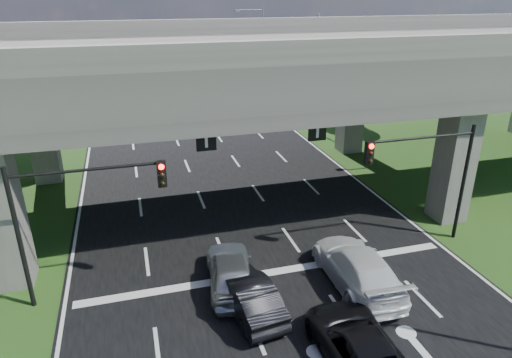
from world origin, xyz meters
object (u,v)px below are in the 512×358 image
signal_left (75,206)px  streetlight_beyond (259,45)px  car_white (357,267)px  streetlight_far (312,65)px  car_silver (231,270)px  car_trailing (359,347)px  signal_right (429,166)px  car_dark (248,294)px

signal_left → streetlight_beyond: bearing=63.6°
streetlight_beyond → car_white: streetlight_beyond is taller
streetlight_far → car_silver: size_ratio=2.11×
car_silver → car_trailing: size_ratio=0.90×
streetlight_far → car_silver: (-12.12, -21.00, -5.01)m
streetlight_beyond → car_trailing: 43.75m
streetlight_far → car_white: streetlight_far is taller
signal_right → streetlight_far: size_ratio=0.60×
car_silver → signal_left: bearing=-2.0°
streetlight_beyond → car_dark: streetlight_beyond is taller
signal_right → streetlight_far: streetlight_far is taller
car_white → car_trailing: size_ratio=1.11×
signal_right → car_white: 6.11m
car_white → signal_left: bearing=-9.7°
car_silver → streetlight_far: bearing=-112.7°
car_dark → car_white: size_ratio=0.77×
car_silver → car_white: bearing=173.2°
car_dark → signal_right: bearing=-171.7°
signal_left → car_white: bearing=-11.5°
signal_left → car_silver: 6.76m
signal_right → car_silver: size_ratio=1.26×
car_silver → car_dark: 1.75m
signal_right → car_trailing: 9.92m
car_silver → car_trailing: car_silver is taller
streetlight_far → car_trailing: size_ratio=1.90×
streetlight_far → signal_left: bearing=-131.8°
signal_left → car_trailing: 11.55m
streetlight_far → car_dark: size_ratio=2.22×
signal_left → streetlight_beyond: (17.92, 36.06, 1.66)m
car_white → signal_right: bearing=-152.1°
streetlight_far → streetlight_beyond: size_ratio=1.00×
car_silver → car_white: (5.24, -1.31, 0.03)m
car_silver → car_dark: (0.31, -1.72, -0.07)m
signal_left → car_white: signal_left is taller
car_silver → car_white: 5.40m
streetlight_beyond → car_silver: size_ratio=2.11×
signal_left → streetlight_far: (17.92, 20.06, 1.66)m
streetlight_beyond → car_dark: 40.80m
car_trailing → signal_right: bearing=-135.8°
streetlight_beyond → signal_left: bearing=-116.4°
car_dark → car_trailing: car_dark is taller
signal_left → car_silver: bearing=-9.2°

